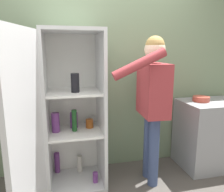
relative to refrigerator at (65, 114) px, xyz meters
The scene contains 5 objects.
wall_back 0.74m from the refrigerator, 43.34° to the left, with size 7.00×0.06×2.55m.
refrigerator is the anchor object (origin of this frame).
person 0.98m from the refrigerator, ahead, with size 0.67×0.60×1.68m.
counter 1.92m from the refrigerator, ahead, with size 0.78×0.59×0.89m.
bowl 1.72m from the refrigerator, ahead, with size 0.21×0.21×0.06m.
Camera 1 is at (-0.48, -1.73, 1.53)m, focal length 35.00 mm.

